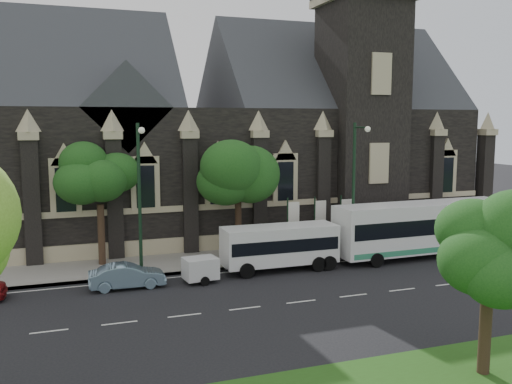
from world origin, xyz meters
name	(u,v)px	position (x,y,z in m)	size (l,w,h in m)	color
ground	(245,308)	(0.00, 0.00, 0.00)	(160.00, 160.00, 0.00)	black
sidewalk	(199,261)	(0.00, 9.50, 0.07)	(80.00, 5.00, 0.15)	gray
museum	(232,132)	(5.12, 18.78, 8.17)	(40.00, 17.70, 29.90)	black
tree_park_east	(490,247)	(6.18, -9.32, 4.62)	(3.40, 3.40, 6.28)	black
tree_walk_right	(240,170)	(3.21, 10.71, 5.82)	(4.08, 4.08, 7.80)	black
tree_walk_left	(102,176)	(-5.80, 10.70, 5.73)	(3.91, 3.91, 7.64)	black
street_lamp_near	(355,182)	(10.00, 7.09, 5.11)	(0.36, 1.88, 9.00)	black
street_lamp_mid	(140,191)	(-4.00, 7.09, 5.11)	(0.36, 1.88, 9.00)	black
banner_flag_left	(291,221)	(6.29, 9.00, 2.38)	(0.90, 0.10, 4.00)	black
banner_flag_center	(318,220)	(8.29, 9.00, 2.38)	(0.90, 0.10, 4.00)	black
banner_flag_right	(344,218)	(10.29, 9.00, 2.38)	(0.90, 0.10, 4.00)	black
tour_coach	(423,228)	(14.58, 5.93, 1.99)	(12.60, 3.10, 3.66)	silver
shuttle_bus	(280,244)	(4.27, 6.02, 1.59)	(7.11, 2.55, 2.74)	silver
box_trailer	(200,268)	(-1.00, 5.02, 0.81)	(2.74, 1.61, 1.43)	silver
sedan	(127,276)	(-5.04, 5.33, 0.68)	(1.43, 4.11, 1.35)	#7290A5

